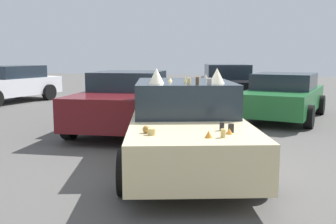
{
  "coord_description": "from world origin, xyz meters",
  "views": [
    {
      "loc": [
        -6.3,
        -1.31,
        1.86
      ],
      "look_at": [
        0.0,
        0.3,
        0.9
      ],
      "focal_mm": 41.25,
      "sensor_mm": 36.0,
      "label": 1
    }
  ],
  "objects_px": {
    "art_car_decorated": "(185,123)",
    "parked_sedan_far_right": "(126,100)",
    "parked_sedan_near_right": "(228,85)",
    "parked_sedan_far_left": "(283,96)",
    "parked_sedan_row_back_center": "(8,84)"
  },
  "relations": [
    {
      "from": "parked_sedan_near_right",
      "to": "parked_sedan_far_right",
      "type": "xyz_separation_m",
      "value": [
        -5.77,
        1.98,
        -0.01
      ]
    },
    {
      "from": "art_car_decorated",
      "to": "parked_sedan_near_right",
      "type": "bearing_deg",
      "value": 164.34
    },
    {
      "from": "parked_sedan_far_left",
      "to": "parked_sedan_near_right",
      "type": "relative_size",
      "value": 1.06
    },
    {
      "from": "art_car_decorated",
      "to": "parked_sedan_near_right",
      "type": "height_order",
      "value": "art_car_decorated"
    },
    {
      "from": "art_car_decorated",
      "to": "parked_sedan_far_right",
      "type": "xyz_separation_m",
      "value": [
        2.7,
        2.08,
        0.03
      ]
    },
    {
      "from": "parked_sedan_far_left",
      "to": "parked_sedan_far_right",
      "type": "relative_size",
      "value": 1.07
    },
    {
      "from": "art_car_decorated",
      "to": "parked_sedan_far_right",
      "type": "relative_size",
      "value": 1.13
    },
    {
      "from": "art_car_decorated",
      "to": "parked_sedan_near_right",
      "type": "xyz_separation_m",
      "value": [
        8.47,
        0.1,
        0.04
      ]
    },
    {
      "from": "art_car_decorated",
      "to": "parked_sedan_near_right",
      "type": "distance_m",
      "value": 8.47
    },
    {
      "from": "parked_sedan_row_back_center",
      "to": "parked_sedan_near_right",
      "type": "distance_m",
      "value": 8.67
    },
    {
      "from": "parked_sedan_far_left",
      "to": "parked_sedan_row_back_center",
      "type": "xyz_separation_m",
      "value": [
        1.41,
        10.46,
        0.07
      ]
    },
    {
      "from": "art_car_decorated",
      "to": "parked_sedan_near_right",
      "type": "relative_size",
      "value": 1.12
    },
    {
      "from": "parked_sedan_far_right",
      "to": "parked_sedan_far_left",
      "type": "bearing_deg",
      "value": 121.27
    },
    {
      "from": "parked_sedan_far_left",
      "to": "parked_sedan_near_right",
      "type": "xyz_separation_m",
      "value": [
        2.99,
        1.93,
        0.07
      ]
    },
    {
      "from": "parked_sedan_far_left",
      "to": "parked_sedan_row_back_center",
      "type": "bearing_deg",
      "value": -84.71
    }
  ]
}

